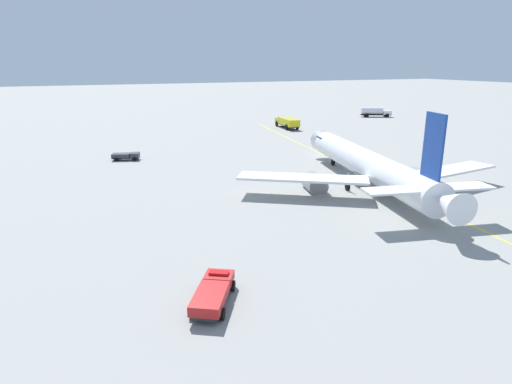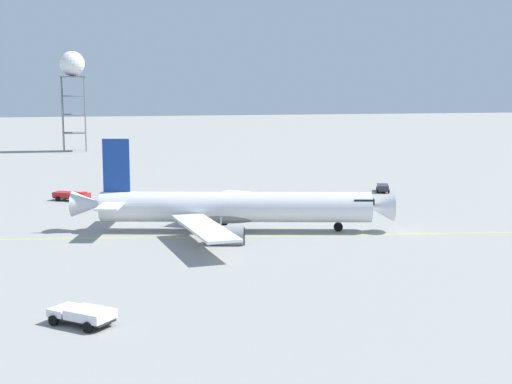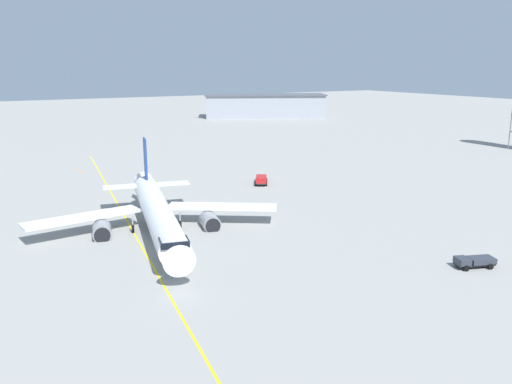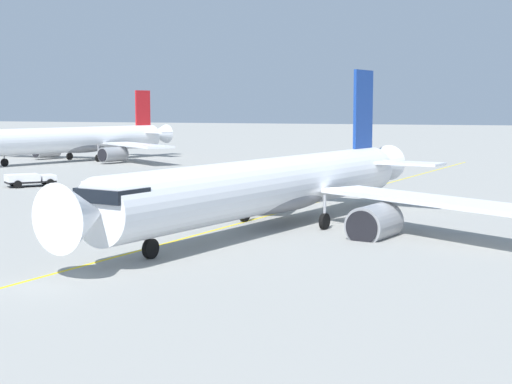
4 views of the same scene
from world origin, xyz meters
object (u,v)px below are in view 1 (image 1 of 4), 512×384
object	(u,v)px
airliner_main	(369,167)
ops_pickup_truck	(213,293)
baggage_truck_truck	(126,156)
fire_tender_truck	(287,122)
fuel_tanker_truck	(375,112)

from	to	relation	value
airliner_main	ops_pickup_truck	world-z (taller)	airliner_main
baggage_truck_truck	ops_pickup_truck	distance (m)	49.43
fire_tender_truck	fuel_tanker_truck	size ratio (longest dim) A/B	1.11
airliner_main	fire_tender_truck	world-z (taller)	airliner_main
baggage_truck_truck	ops_pickup_truck	world-z (taller)	ops_pickup_truck
fuel_tanker_truck	ops_pickup_truck	bearing A→B (deg)	-108.81
airliner_main	fuel_tanker_truck	xyz separation A→B (m)	(-62.31, 50.03, -1.16)
fire_tender_truck	ops_pickup_truck	size ratio (longest dim) A/B	1.74
baggage_truck_truck	ops_pickup_truck	xyz separation A→B (m)	(49.41, -1.11, 0.09)
airliner_main	fuel_tanker_truck	bearing A→B (deg)	-25.82
baggage_truck_truck	fire_tender_truck	bearing A→B (deg)	47.07
baggage_truck_truck	fuel_tanker_truck	distance (m)	83.22
airliner_main	fuel_tanker_truck	size ratio (longest dim) A/B	4.22
baggage_truck_truck	fuel_tanker_truck	bearing A→B (deg)	42.32
fire_tender_truck	fuel_tanker_truck	distance (m)	36.33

